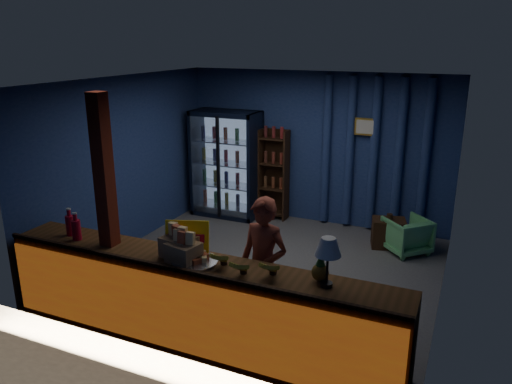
% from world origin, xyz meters
% --- Properties ---
extents(ground, '(4.60, 4.60, 0.00)m').
position_xyz_m(ground, '(0.00, 0.00, 0.00)').
color(ground, '#515154').
rests_on(ground, ground).
extents(room_walls, '(4.60, 4.60, 4.60)m').
position_xyz_m(room_walls, '(0.00, 0.00, 1.57)').
color(room_walls, navy).
rests_on(room_walls, ground).
extents(counter, '(4.40, 0.57, 0.99)m').
position_xyz_m(counter, '(0.00, -1.91, 0.48)').
color(counter, brown).
rests_on(counter, ground).
extents(support_post, '(0.16, 0.16, 2.60)m').
position_xyz_m(support_post, '(-1.05, -1.90, 1.30)').
color(support_post, maroon).
rests_on(support_post, ground).
extents(beverage_cooler, '(1.20, 0.62, 1.90)m').
position_xyz_m(beverage_cooler, '(-1.55, 1.92, 0.93)').
color(beverage_cooler, black).
rests_on(beverage_cooler, ground).
extents(bottle_shelf, '(0.50, 0.28, 1.60)m').
position_xyz_m(bottle_shelf, '(-0.70, 2.06, 0.79)').
color(bottle_shelf, '#371F11').
rests_on(bottle_shelf, ground).
extents(curtain_folds, '(1.74, 0.14, 2.50)m').
position_xyz_m(curtain_folds, '(1.00, 2.14, 1.30)').
color(curtain_folds, navy).
rests_on(curtain_folds, room_walls).
extents(framed_picture, '(0.36, 0.04, 0.28)m').
position_xyz_m(framed_picture, '(0.85, 2.10, 1.75)').
color(framed_picture, gold).
rests_on(framed_picture, room_walls).
extents(shopkeeper, '(0.61, 0.44, 1.53)m').
position_xyz_m(shopkeeper, '(0.56, -1.39, 0.77)').
color(shopkeeper, maroon).
rests_on(shopkeeper, ground).
extents(green_chair, '(0.83, 0.83, 0.54)m').
position_xyz_m(green_chair, '(1.70, 1.43, 0.27)').
color(green_chair, '#61C375').
rests_on(green_chair, ground).
extents(side_table, '(0.57, 0.47, 0.54)m').
position_xyz_m(side_table, '(1.42, 1.52, 0.23)').
color(side_table, '#371F11').
rests_on(side_table, ground).
extents(yellow_sign, '(0.46, 0.24, 0.36)m').
position_xyz_m(yellow_sign, '(-0.14, -1.77, 1.13)').
color(yellow_sign, yellow).
rests_on(yellow_sign, counter).
extents(soda_bottles, '(0.27, 0.18, 0.32)m').
position_xyz_m(soda_bottles, '(-1.56, -1.90, 1.08)').
color(soda_bottles, red).
rests_on(soda_bottles, counter).
extents(snack_box_left, '(0.36, 0.32, 0.33)m').
position_xyz_m(snack_box_left, '(-0.07, -1.96, 1.07)').
color(snack_box_left, '#A17C4E').
rests_on(snack_box_left, counter).
extents(snack_box_centre, '(0.37, 0.32, 0.35)m').
position_xyz_m(snack_box_centre, '(-0.19, -1.86, 1.07)').
color(snack_box_centre, '#A17C4E').
rests_on(snack_box_centre, counter).
extents(pastry_tray, '(0.47, 0.47, 0.08)m').
position_xyz_m(pastry_tray, '(0.04, -1.93, 0.98)').
color(pastry_tray, silver).
rests_on(pastry_tray, counter).
extents(banana_bunches, '(0.76, 0.30, 0.17)m').
position_xyz_m(banana_bunches, '(0.59, -1.92, 1.03)').
color(banana_bunches, gold).
rests_on(banana_bunches, counter).
extents(table_lamp, '(0.24, 0.24, 0.47)m').
position_xyz_m(table_lamp, '(1.39, -1.88, 1.32)').
color(table_lamp, black).
rests_on(table_lamp, counter).
extents(pineapple, '(0.16, 0.16, 0.28)m').
position_xyz_m(pineapple, '(1.30, -1.80, 1.07)').
color(pineapple, brown).
rests_on(pineapple, counter).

